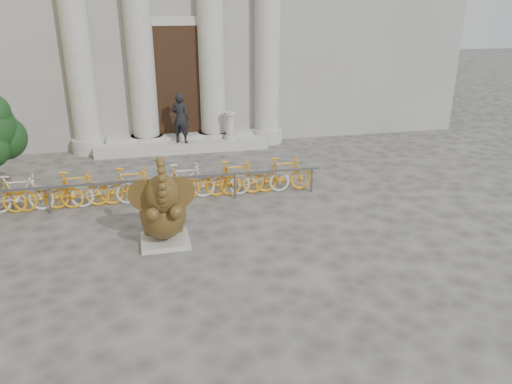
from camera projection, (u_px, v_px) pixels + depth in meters
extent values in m
plane|color=#474442|center=(223.00, 290.00, 9.30)|extent=(80.00, 80.00, 0.00)
cube|color=black|center=(178.00, 82.00, 17.48)|extent=(2.40, 0.16, 4.00)
cylinder|color=#A8A59E|center=(75.00, 33.00, 16.11)|extent=(0.90, 0.90, 8.00)
cylinder|color=#A8A59E|center=(139.00, 32.00, 16.51)|extent=(0.90, 0.90, 8.00)
cylinder|color=#A8A59E|center=(210.00, 31.00, 16.99)|extent=(0.90, 0.90, 8.00)
cylinder|color=#A8A59E|center=(267.00, 31.00, 17.39)|extent=(0.90, 0.90, 8.00)
cube|color=#A8A59E|center=(182.00, 145.00, 17.78)|extent=(6.00, 1.20, 0.36)
cube|color=#A8A59E|center=(165.00, 241.00, 11.06)|extent=(1.07, 0.97, 0.11)
ellipsoid|color=black|center=(163.00, 221.00, 11.14)|extent=(0.90, 0.86, 0.67)
ellipsoid|color=black|center=(163.00, 213.00, 10.84)|extent=(1.03, 1.28, 1.09)
cylinder|color=black|center=(151.00, 227.00, 11.27)|extent=(0.32, 0.32, 0.27)
cylinder|color=black|center=(176.00, 225.00, 11.39)|extent=(0.32, 0.32, 0.27)
cylinder|color=black|center=(153.00, 213.00, 10.33)|extent=(0.27, 0.63, 0.42)
cylinder|color=black|center=(175.00, 211.00, 10.43)|extent=(0.27, 0.63, 0.42)
ellipsoid|color=black|center=(162.00, 194.00, 10.28)|extent=(0.73, 0.69, 0.84)
cylinder|color=black|center=(145.00, 195.00, 10.33)|extent=(0.70, 0.26, 0.72)
cylinder|color=black|center=(179.00, 192.00, 10.49)|extent=(0.69, 0.28, 0.72)
cone|color=beige|center=(157.00, 206.00, 10.13)|extent=(0.14, 0.25, 0.11)
cone|color=beige|center=(170.00, 205.00, 10.18)|extent=(0.13, 0.25, 0.11)
cube|color=slate|center=(144.00, 180.00, 12.82)|extent=(9.46, 0.06, 0.06)
cylinder|color=slate|center=(49.00, 201.00, 12.47)|extent=(0.06, 0.06, 0.70)
cylinder|color=slate|center=(145.00, 193.00, 12.94)|extent=(0.06, 0.06, 0.70)
cylinder|color=slate|center=(235.00, 186.00, 13.42)|extent=(0.06, 0.06, 0.70)
cylinder|color=slate|center=(312.00, 180.00, 13.86)|extent=(0.06, 0.06, 0.70)
imported|color=beige|center=(19.00, 194.00, 12.49)|extent=(1.66, 0.47, 1.00)
imported|color=orange|center=(48.00, 192.00, 12.63)|extent=(1.70, 0.50, 1.00)
imported|color=orange|center=(76.00, 189.00, 12.77)|extent=(1.66, 0.47, 1.00)
imported|color=beige|center=(104.00, 187.00, 12.91)|extent=(1.70, 0.50, 1.00)
imported|color=orange|center=(131.00, 185.00, 13.05)|extent=(1.66, 0.47, 1.00)
imported|color=orange|center=(158.00, 183.00, 13.19)|extent=(1.70, 0.50, 1.00)
imported|color=beige|center=(184.00, 181.00, 13.32)|extent=(1.66, 0.47, 1.00)
imported|color=orange|center=(210.00, 180.00, 13.46)|extent=(1.70, 0.50, 1.00)
imported|color=orange|center=(235.00, 178.00, 13.60)|extent=(1.66, 0.47, 1.00)
imported|color=beige|center=(259.00, 176.00, 13.74)|extent=(1.70, 0.50, 1.00)
imported|color=orange|center=(283.00, 174.00, 13.88)|extent=(1.66, 0.47, 1.00)
sphere|color=black|center=(4.00, 138.00, 12.42)|extent=(1.12, 1.12, 1.12)
imported|color=black|center=(180.00, 118.00, 17.08)|extent=(0.75, 0.64, 1.74)
cylinder|color=#A8A59E|center=(230.00, 138.00, 17.76)|extent=(0.40, 0.40, 0.12)
cylinder|color=#A8A59E|center=(230.00, 127.00, 17.62)|extent=(0.28, 0.28, 0.91)
cylinder|color=#A8A59E|center=(229.00, 113.00, 17.44)|extent=(0.40, 0.40, 0.10)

